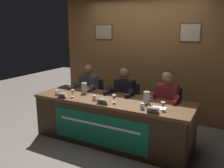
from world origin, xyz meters
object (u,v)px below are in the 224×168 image
object	(u,v)px
panelist_left	(87,90)
nameplate_left	(62,95)
nameplate_right	(153,110)
document_stack_right	(159,108)
panelist_center	(123,95)
water_cup_right	(142,106)
conference_table	(109,114)
juice_glass_right	(163,104)
chair_right	(168,113)
water_cup_center	(94,98)
nameplate_center	(102,101)
chair_center	(127,107)
juice_glass_center	(114,97)
juice_glass_left	(72,92)
water_pitcher_left_side	(84,88)
chair_left	(92,101)
water_pitcher_right_side	(147,98)
water_cup_left	(57,93)
panelist_right	(165,101)

from	to	relation	value
panelist_left	nameplate_left	bearing A→B (deg)	-88.93
nameplate_right	document_stack_right	bearing A→B (deg)	84.03
panelist_center	water_cup_right	size ratio (longest dim) A/B	14.29
conference_table	juice_glass_right	distance (m)	0.98
chair_right	water_cup_center	bearing A→B (deg)	-140.41
chair_right	nameplate_right	world-z (taller)	chair_right
nameplate_left	nameplate_center	world-z (taller)	same
juice_glass_right	chair_center	bearing A→B (deg)	139.20
conference_table	juice_glass_center	world-z (taller)	juice_glass_center
chair_center	nameplate_right	size ratio (longest dim) A/B	5.01
conference_table	juice_glass_right	world-z (taller)	juice_glass_right
juice_glass_left	document_stack_right	size ratio (longest dim) A/B	0.56
juice_glass_right	water_pitcher_left_side	bearing A→B (deg)	171.06
panelist_center	chair_left	bearing A→B (deg)	165.99
juice_glass_left	water_pitcher_right_side	distance (m)	1.28
water_cup_left	water_pitcher_right_side	xyz separation A→B (m)	(1.57, 0.27, 0.06)
nameplate_center	water_pitcher_left_side	xyz separation A→B (m)	(-0.60, 0.39, 0.05)
panelist_left	water_cup_center	xyz separation A→B (m)	(0.58, -0.63, 0.09)
water_cup_center	panelist_right	size ratio (longest dim) A/B	0.07
nameplate_left	water_cup_center	world-z (taller)	water_cup_center
panelist_right	water_cup_left	bearing A→B (deg)	-158.93
nameplate_left	nameplate_center	size ratio (longest dim) A/B	0.92
nameplate_center	nameplate_right	size ratio (longest dim) A/B	1.06
chair_center	water_pitcher_left_side	xyz separation A→B (m)	(-0.60, -0.55, 0.42)
nameplate_center	water_cup_right	bearing A→B (deg)	5.74
document_stack_right	water_cup_left	bearing A→B (deg)	-176.06
panelist_left	water_cup_left	xyz separation A→B (m)	(-0.17, -0.68, 0.09)
water_cup_left	chair_right	xyz separation A→B (m)	(1.76, 0.88, -0.36)
water_pitcher_left_side	document_stack_right	bearing A→B (deg)	-7.85
nameplate_center	panelist_center	bearing A→B (deg)	90.03
chair_left	juice_glass_center	world-z (taller)	chair_left
conference_table	water_cup_right	world-z (taller)	water_cup_right
document_stack_right	juice_glass_left	bearing A→B (deg)	-176.92
water_cup_left	water_cup_center	xyz separation A→B (m)	(0.76, 0.05, 0.00)
water_cup_center	water_cup_right	world-z (taller)	same
water_cup_center	juice_glass_center	bearing A→B (deg)	7.44
nameplate_right	chair_left	bearing A→B (deg)	149.44
chair_left	chair_center	xyz separation A→B (m)	(0.80, 0.00, 0.00)
nameplate_center	chair_right	xyz separation A→B (m)	(0.80, 0.94, -0.37)
panelist_center	water_pitcher_left_side	world-z (taller)	panelist_center
juice_glass_right	water_pitcher_right_side	bearing A→B (deg)	148.87
water_cup_center	water_pitcher_right_side	distance (m)	0.85
juice_glass_right	chair_right	bearing A→B (deg)	98.68
conference_table	panelist_left	size ratio (longest dim) A/B	2.21
juice_glass_center	chair_center	bearing A→B (deg)	99.36
nameplate_left	water_cup_center	bearing A→B (deg)	12.52
juice_glass_left	panelist_center	distance (m)	0.92
water_cup_center	chair_right	bearing A→B (deg)	39.59
chair_left	nameplate_left	world-z (taller)	chair_left
nameplate_left	panelist_center	xyz separation A→B (m)	(0.78, 0.76, -0.09)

